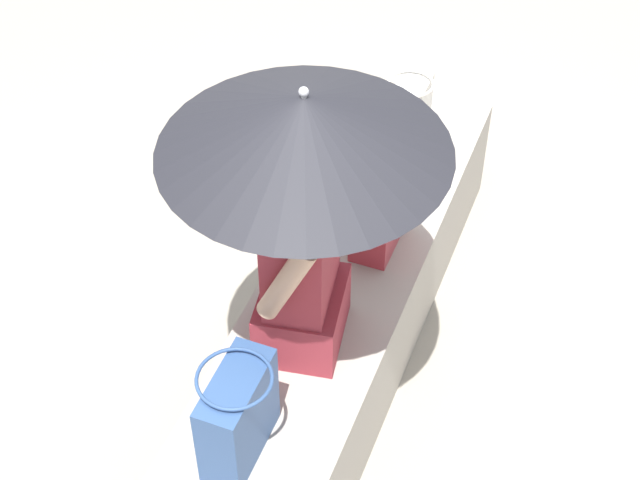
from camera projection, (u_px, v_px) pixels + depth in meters
The scene contains 7 objects.
ground_plane at pixel (335, 368), 3.98m from camera, with size 14.00×14.00×0.00m, color #9E9384.
stone_bench at pixel (336, 328), 3.81m from camera, with size 2.57×0.54×0.50m, color #A8A093.
person_seated at pixel (301, 258), 3.19m from camera, with size 0.50×0.33×0.90m.
parasol at pixel (304, 125), 2.86m from camera, with size 0.90×0.90×1.03m.
handbag_black at pixel (379, 210), 3.67m from camera, with size 0.27×0.20×0.35m.
tote_bag_canvas at pixel (408, 115), 4.10m from camera, with size 0.26×0.19×0.33m.
shoulder_bag_spare at pixel (238, 414), 3.00m from camera, with size 0.32×0.23×0.36m.
Camera 1 is at (-2.33, -0.84, 3.16)m, focal length 55.15 mm.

